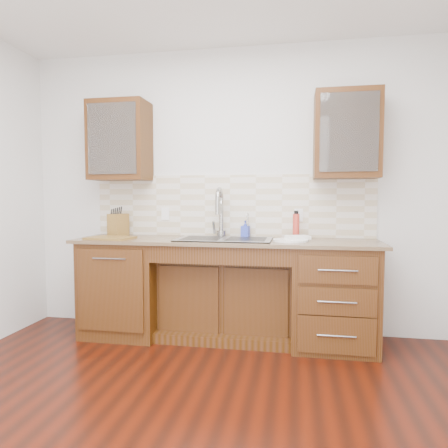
% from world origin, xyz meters
% --- Properties ---
extents(ground, '(4.00, 3.50, 0.10)m').
position_xyz_m(ground, '(0.00, 0.00, -0.05)').
color(ground, '#3B0E04').
extents(wall_back, '(4.00, 0.10, 2.70)m').
position_xyz_m(wall_back, '(0.00, 1.80, 1.35)').
color(wall_back, silver).
rests_on(wall_back, ground).
extents(base_cabinet_left, '(0.70, 0.62, 0.88)m').
position_xyz_m(base_cabinet_left, '(-0.95, 1.44, 0.44)').
color(base_cabinet_left, '#593014').
rests_on(base_cabinet_left, ground).
extents(base_cabinet_center, '(1.20, 0.44, 0.70)m').
position_xyz_m(base_cabinet_center, '(0.00, 1.53, 0.35)').
color(base_cabinet_center, '#593014').
rests_on(base_cabinet_center, ground).
extents(base_cabinet_right, '(0.70, 0.62, 0.88)m').
position_xyz_m(base_cabinet_right, '(0.95, 1.44, 0.44)').
color(base_cabinet_right, '#593014').
rests_on(base_cabinet_right, ground).
extents(countertop, '(2.70, 0.65, 0.03)m').
position_xyz_m(countertop, '(0.00, 1.43, 0.90)').
color(countertop, '#84705B').
rests_on(countertop, base_cabinet_left).
extents(backsplash, '(2.70, 0.02, 0.59)m').
position_xyz_m(backsplash, '(0.00, 1.74, 1.21)').
color(backsplash, beige).
rests_on(backsplash, wall_back).
extents(sink, '(0.84, 0.46, 0.19)m').
position_xyz_m(sink, '(0.00, 1.41, 0.83)').
color(sink, '#9E9EA5').
rests_on(sink, countertop).
extents(faucet, '(0.04, 0.04, 0.40)m').
position_xyz_m(faucet, '(-0.07, 1.64, 1.11)').
color(faucet, '#999993').
rests_on(faucet, countertop).
extents(filter_tap, '(0.02, 0.02, 0.24)m').
position_xyz_m(filter_tap, '(0.18, 1.65, 1.03)').
color(filter_tap, '#999993').
rests_on(filter_tap, countertop).
extents(upper_cabinet_left, '(0.55, 0.34, 0.75)m').
position_xyz_m(upper_cabinet_left, '(-1.05, 1.58, 1.83)').
color(upper_cabinet_left, '#593014').
rests_on(upper_cabinet_left, wall_back).
extents(upper_cabinet_right, '(0.55, 0.34, 0.75)m').
position_xyz_m(upper_cabinet_right, '(1.05, 1.58, 1.83)').
color(upper_cabinet_right, '#593014').
rests_on(upper_cabinet_right, wall_back).
extents(outlet_left, '(0.08, 0.01, 0.12)m').
position_xyz_m(outlet_left, '(-0.65, 1.73, 1.12)').
color(outlet_left, white).
rests_on(outlet_left, backsplash).
extents(outlet_right, '(0.08, 0.01, 0.12)m').
position_xyz_m(outlet_right, '(0.65, 1.73, 1.12)').
color(outlet_right, white).
rests_on(outlet_right, backsplash).
extents(soap_bottle, '(0.08, 0.08, 0.16)m').
position_xyz_m(soap_bottle, '(0.16, 1.65, 0.99)').
color(soap_bottle, '#3143BF').
rests_on(soap_bottle, countertop).
extents(water_bottle, '(0.07, 0.07, 0.23)m').
position_xyz_m(water_bottle, '(0.63, 1.59, 1.02)').
color(water_bottle, '#B63124').
rests_on(water_bottle, countertop).
extents(plate, '(0.36, 0.36, 0.02)m').
position_xyz_m(plate, '(0.58, 1.39, 0.92)').
color(plate, white).
rests_on(plate, countertop).
extents(dish_towel, '(0.23, 0.20, 0.03)m').
position_xyz_m(dish_towel, '(0.64, 1.43, 0.94)').
color(dish_towel, silver).
rests_on(dish_towel, plate).
extents(knife_block, '(0.16, 0.21, 0.22)m').
position_xyz_m(knife_block, '(-1.07, 1.56, 1.02)').
color(knife_block, brown).
rests_on(knife_block, countertop).
extents(cutting_board, '(0.42, 0.32, 0.02)m').
position_xyz_m(cutting_board, '(-1.03, 1.29, 0.92)').
color(cutting_board, brown).
rests_on(cutting_board, countertop).
extents(cup_left_a, '(0.15, 0.15, 0.11)m').
position_xyz_m(cup_left_a, '(-1.17, 1.58, 1.78)').
color(cup_left_a, white).
rests_on(cup_left_a, upper_cabinet_left).
extents(cup_left_b, '(0.13, 0.13, 0.10)m').
position_xyz_m(cup_left_b, '(-0.93, 1.58, 1.77)').
color(cup_left_b, white).
rests_on(cup_left_b, upper_cabinet_left).
extents(cup_right_a, '(0.15, 0.15, 0.09)m').
position_xyz_m(cup_right_a, '(1.00, 1.58, 1.77)').
color(cup_right_a, silver).
rests_on(cup_right_a, upper_cabinet_right).
extents(cup_right_b, '(0.10, 0.10, 0.09)m').
position_xyz_m(cup_right_b, '(1.13, 1.58, 1.77)').
color(cup_right_b, silver).
rests_on(cup_right_b, upper_cabinet_right).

